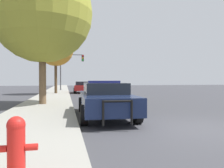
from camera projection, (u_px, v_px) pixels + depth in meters
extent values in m
plane|color=#3D3D42|center=(198.00, 129.00, 6.74)|extent=(110.00, 110.00, 0.00)
cube|color=#99968C|center=(22.00, 135.00, 5.67)|extent=(3.00, 110.00, 0.13)
cube|color=#141E3D|center=(105.00, 101.00, 8.92)|extent=(2.08, 5.09, 0.61)
cube|color=black|center=(104.00, 88.00, 9.15)|extent=(1.72, 2.67, 0.43)
cylinder|color=black|center=(138.00, 114.00, 7.54)|extent=(0.27, 0.70, 0.69)
cylinder|color=black|center=(84.00, 115.00, 7.23)|extent=(0.27, 0.70, 0.69)
cylinder|color=black|center=(119.00, 104.00, 10.61)|extent=(0.27, 0.70, 0.69)
cylinder|color=black|center=(81.00, 105.00, 10.30)|extent=(0.27, 0.70, 0.69)
cylinder|color=black|center=(132.00, 112.00, 6.40)|extent=(0.07, 0.07, 0.74)
cylinder|color=black|center=(103.00, 113.00, 6.25)|extent=(0.07, 0.07, 0.74)
cylinder|color=black|center=(118.00, 101.00, 6.32)|extent=(0.89, 0.11, 0.07)
cube|color=navy|center=(104.00, 82.00, 9.15)|extent=(1.36, 0.26, 0.09)
cube|color=navy|center=(128.00, 100.00, 9.07)|extent=(0.16, 3.61, 0.17)
cylinder|color=red|center=(16.00, 153.00, 3.03)|extent=(0.24, 0.24, 0.72)
sphere|color=red|center=(16.00, 125.00, 3.03)|extent=(0.25, 0.25, 0.25)
cylinder|color=red|center=(0.00, 149.00, 2.99)|extent=(0.17, 0.10, 0.10)
cylinder|color=red|center=(32.00, 147.00, 3.07)|extent=(0.17, 0.10, 0.10)
cylinder|color=#424247|center=(61.00, 72.00, 30.02)|extent=(0.16, 0.16, 5.06)
cylinder|color=#424247|center=(72.00, 55.00, 30.29)|extent=(3.04, 0.11, 0.11)
cube|color=black|center=(83.00, 58.00, 30.62)|extent=(0.30, 0.24, 0.90)
sphere|color=red|center=(83.00, 56.00, 30.49)|extent=(0.20, 0.20, 0.20)
sphere|color=orange|center=(83.00, 58.00, 30.49)|extent=(0.20, 0.20, 0.20)
sphere|color=green|center=(83.00, 60.00, 30.50)|extent=(0.20, 0.20, 0.20)
cube|color=maroon|center=(82.00, 88.00, 25.76)|extent=(2.08, 4.78, 0.60)
cube|color=black|center=(82.00, 83.00, 25.52)|extent=(1.67, 2.53, 0.41)
cylinder|color=black|center=(75.00, 90.00, 27.08)|extent=(0.29, 0.67, 0.66)
cylinder|color=black|center=(89.00, 89.00, 27.31)|extent=(0.29, 0.67, 0.66)
cylinder|color=black|center=(75.00, 91.00, 24.21)|extent=(0.29, 0.67, 0.66)
cylinder|color=black|center=(90.00, 91.00, 24.45)|extent=(0.29, 0.67, 0.66)
cylinder|color=#4C3823|center=(56.00, 76.00, 22.84)|extent=(0.28, 0.28, 3.69)
sphere|color=#B77F28|center=(56.00, 48.00, 22.79)|extent=(3.75, 3.75, 3.75)
cylinder|color=brown|center=(43.00, 72.00, 12.60)|extent=(0.40, 0.40, 3.68)
sphere|color=#999933|center=(42.00, 12.00, 12.53)|extent=(5.78, 5.78, 5.78)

